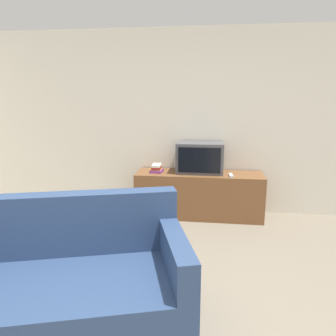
% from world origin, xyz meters
% --- Properties ---
extents(wall_back, '(9.00, 0.06, 2.60)m').
position_xyz_m(wall_back, '(0.00, 3.03, 1.30)').
color(wall_back, silver).
rests_on(wall_back, ground_plane).
extents(tv_stand, '(1.75, 0.51, 0.62)m').
position_xyz_m(tv_stand, '(0.26, 2.72, 0.31)').
color(tv_stand, brown).
rests_on(tv_stand, ground_plane).
extents(television, '(0.64, 0.41, 0.42)m').
position_xyz_m(television, '(0.26, 2.78, 0.83)').
color(television, '#4C4C51').
rests_on(television, tv_stand).
extents(couch, '(2.06, 1.41, 0.94)m').
position_xyz_m(couch, '(-0.67, 0.22, 0.31)').
color(couch, navy).
rests_on(couch, ground_plane).
extents(book_stack, '(0.18, 0.23, 0.11)m').
position_xyz_m(book_stack, '(-0.35, 2.71, 0.67)').
color(book_stack, '#7A3884').
rests_on(book_stack, tv_stand).
extents(remote_on_stand, '(0.06, 0.19, 0.02)m').
position_xyz_m(remote_on_stand, '(0.68, 2.59, 0.64)').
color(remote_on_stand, '#B7B7B7').
rests_on(remote_on_stand, tv_stand).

